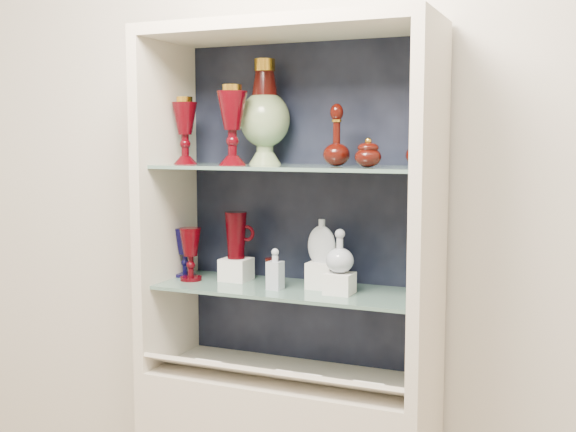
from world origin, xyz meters
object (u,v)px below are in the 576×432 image
at_px(ruby_goblet_tall, 191,254).
at_px(clear_round_decanter, 340,252).
at_px(ruby_decanter_b, 419,136).
at_px(pedestal_lamp_left, 185,131).
at_px(lidded_bowl, 368,152).
at_px(pedestal_lamp_right, 232,125).
at_px(cameo_medallion, 425,244).
at_px(enamel_urn, 265,112).
at_px(ruby_pitcher, 236,235).
at_px(cobalt_goblet, 185,252).
at_px(flat_flask, 322,240).
at_px(ruby_decanter_a, 337,131).
at_px(clear_square_bottle, 275,269).
at_px(ruby_goblet_small, 272,272).

xyz_separation_m(ruby_goblet_tall, clear_round_decanter, (0.57, -0.00, 0.04)).
bearing_deg(ruby_decanter_b, pedestal_lamp_left, -175.10).
xyz_separation_m(ruby_decanter_b, lidded_bowl, (-0.14, -0.10, -0.05)).
height_order(pedestal_lamp_right, cameo_medallion, pedestal_lamp_right).
bearing_deg(lidded_bowl, ruby_decanter_b, 35.51).
bearing_deg(cameo_medallion, pedestal_lamp_left, -157.23).
height_order(enamel_urn, ruby_decanter_b, enamel_urn).
xyz_separation_m(ruby_decanter_b, ruby_pitcher, (-0.65, -0.02, -0.36)).
relative_size(pedestal_lamp_right, cobalt_goblet, 1.50).
distance_m(pedestal_lamp_right, ruby_goblet_tall, 0.50).
xyz_separation_m(pedestal_lamp_left, flat_flask, (0.51, 0.04, -0.37)).
xyz_separation_m(ruby_decanter_a, ruby_goblet_tall, (-0.54, -0.04, -0.44)).
xyz_separation_m(clear_square_bottle, flat_flask, (0.14, 0.08, 0.10)).
distance_m(cobalt_goblet, cameo_medallion, 0.89).
relative_size(enamel_urn, ruby_decanter_b, 1.85).
bearing_deg(ruby_decanter_a, pedestal_lamp_left, -177.76).
height_order(pedestal_lamp_left, cameo_medallion, pedestal_lamp_left).
bearing_deg(pedestal_lamp_right, flat_flask, 16.18).
distance_m(ruby_decanter_b, cobalt_goblet, 0.97).
distance_m(enamel_urn, ruby_pitcher, 0.45).
bearing_deg(ruby_goblet_tall, ruby_pitcher, 23.58).
distance_m(ruby_decanter_b, ruby_goblet_small, 0.68).
height_order(lidded_bowl, ruby_goblet_tall, lidded_bowl).
distance_m(ruby_decanter_b, cameo_medallion, 0.36).
distance_m(pedestal_lamp_left, ruby_goblet_tall, 0.44).
xyz_separation_m(ruby_decanter_b, cobalt_goblet, (-0.86, -0.03, -0.43)).
distance_m(pedestal_lamp_right, flat_flask, 0.50).
distance_m(enamel_urn, flat_flask, 0.50).
distance_m(clear_round_decanter, cameo_medallion, 0.29).
xyz_separation_m(lidded_bowl, clear_square_bottle, (-0.32, -0.01, -0.40)).
bearing_deg(ruby_pitcher, cameo_medallion, -2.45).
bearing_deg(lidded_bowl, enamel_urn, 163.97).
distance_m(cobalt_goblet, clear_square_bottle, 0.41).
bearing_deg(ruby_goblet_tall, ruby_decanter_b, 6.09).
xyz_separation_m(pedestal_lamp_right, clear_round_decanter, (0.38, 0.02, -0.42)).
height_order(ruby_decanter_a, clear_square_bottle, ruby_decanter_a).
distance_m(pedestal_lamp_left, pedestal_lamp_right, 0.22).
bearing_deg(ruby_goblet_tall, pedestal_lamp_left, 149.35).
bearing_deg(pedestal_lamp_left, enamel_urn, 18.54).
xyz_separation_m(cobalt_goblet, ruby_pitcher, (0.21, 0.01, 0.07)).
height_order(enamel_urn, clear_square_bottle, enamel_urn).
bearing_deg(clear_round_decanter, cameo_medallion, 29.64).
height_order(pedestal_lamp_right, ruby_decanter_b, pedestal_lamp_right).
bearing_deg(clear_square_bottle, lidded_bowl, 1.67).
bearing_deg(pedestal_lamp_right, enamel_urn, 66.16).
distance_m(enamel_urn, ruby_goblet_tall, 0.58).
bearing_deg(ruby_decanter_a, ruby_decanter_b, 10.53).
bearing_deg(clear_square_bottle, clear_round_decanter, 4.85).
relative_size(ruby_decanter_b, clear_square_bottle, 1.41).
distance_m(ruby_decanter_a, cobalt_goblet, 0.75).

